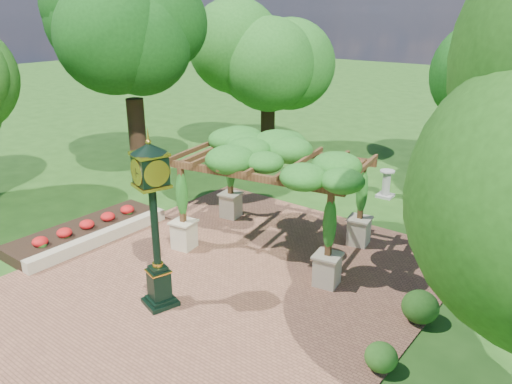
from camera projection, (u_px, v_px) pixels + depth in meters
The scene contains 13 objects.
ground at pixel (196, 300), 12.66m from camera, with size 120.00×120.00×0.00m, color #1E4714.
brick_plaza at pixel (222, 283), 13.39m from camera, with size 10.00×12.00×0.04m, color brown.
border_wall at pixel (101, 238), 15.61m from camera, with size 0.35×5.00×0.40m, color #C6B793.
flower_bed at pixel (84, 231), 16.14m from camera, with size 1.50×5.00×0.36m, color red.
pedestal_clock at pixel (154, 212), 11.57m from camera, with size 1.03×1.03×4.21m.
pergola at pixel (273, 161), 14.54m from camera, with size 5.85×4.21×3.38m.
sundial at pixel (386, 185), 19.44m from camera, with size 0.63×0.63×1.09m.
shrub_front at pixel (381, 357), 10.05m from camera, with size 0.67×0.67×0.60m, color #285B1A.
shrub_mid at pixel (420, 307), 11.60m from camera, with size 0.86×0.86×0.78m, color #1F4914.
shrub_back at pixel (445, 248), 14.40m from camera, with size 0.91×0.91×0.82m, color #346A1E.
tree_west_near at pixel (128, 29), 19.40m from camera, with size 4.54×4.54×9.06m.
tree_west_far at pixel (268, 46), 24.05m from camera, with size 4.30×4.30×7.68m.
tree_north at pixel (497, 67), 19.08m from camera, with size 4.54×4.54×7.09m.
Camera 1 is at (7.94, -7.68, 6.94)m, focal length 35.00 mm.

